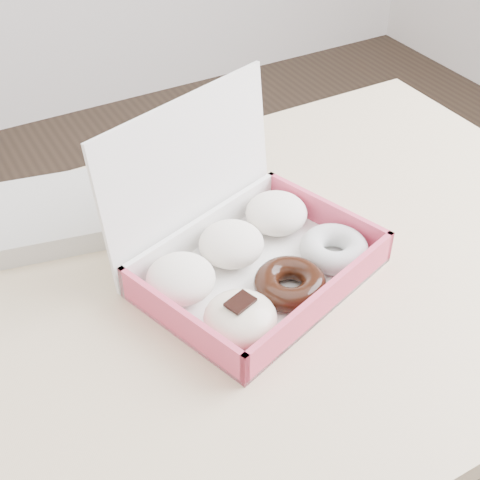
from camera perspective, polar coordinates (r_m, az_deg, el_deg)
table at (r=1.05m, az=1.38°, el=-5.85°), size 1.20×0.80×0.75m
donut_box at (r=0.97m, az=0.71°, el=-1.19°), size 0.40×0.36×0.24m
newspapers at (r=1.11m, az=-15.49°, el=2.14°), size 0.26×0.23×0.04m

